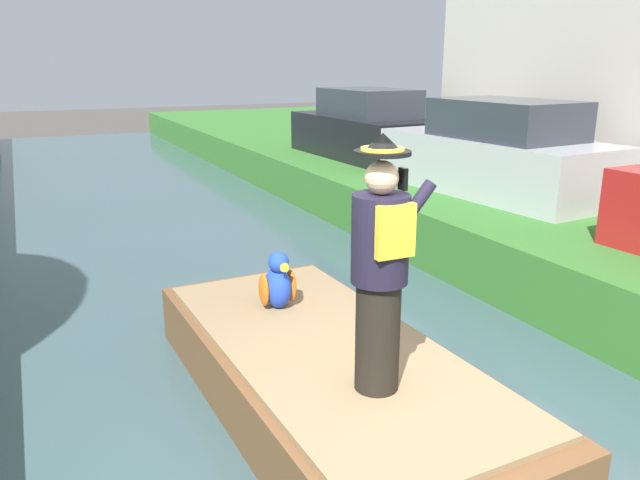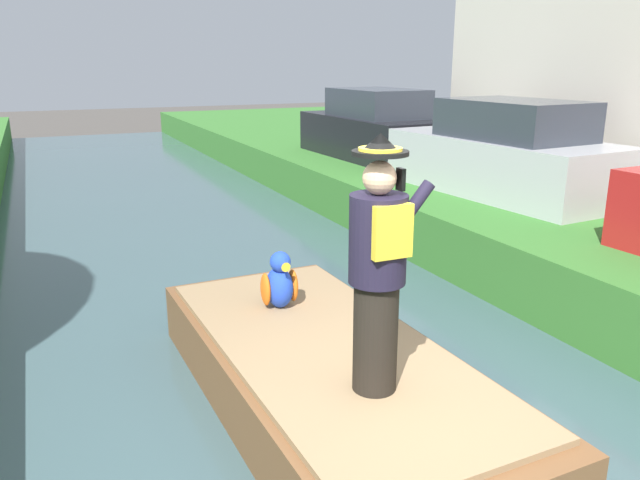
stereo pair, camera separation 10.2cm
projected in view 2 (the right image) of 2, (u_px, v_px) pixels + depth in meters
The scene contains 5 objects.
boat at pixel (327, 377), 5.36m from camera, with size 1.91×4.25×0.61m.
person_pirate at pixel (378, 268), 4.31m from camera, with size 0.61×0.42×1.85m.
parrot_plush at pixel (280, 283), 6.00m from camera, with size 0.36×0.35×0.57m.
parked_car_silver at pixel (504, 155), 10.09m from camera, with size 2.01×4.12×1.50m.
parked_car_dark at pixel (373, 129), 13.90m from camera, with size 1.83×4.05×1.50m.
Camera 2 is at (-2.05, -3.15, 3.01)m, focal length 35.10 mm.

